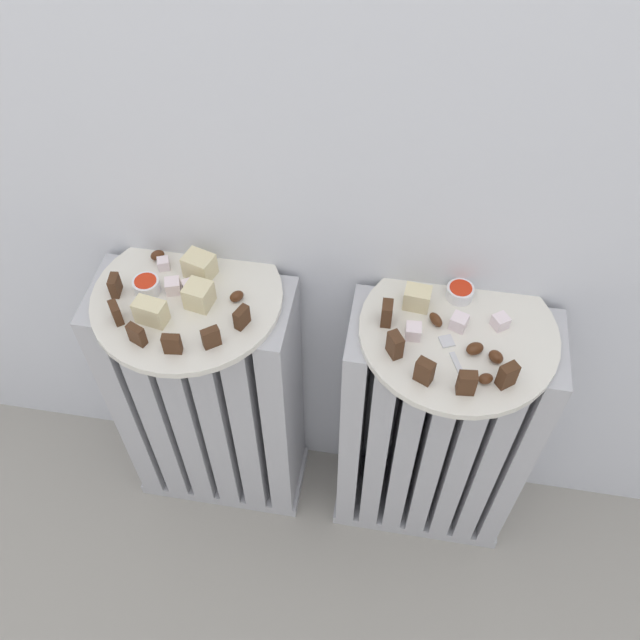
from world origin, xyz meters
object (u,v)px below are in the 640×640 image
plate_right (458,332)px  jam_bowl_left (147,285)px  radiator_right (432,435)px  radiator_left (211,403)px  jam_bowl_right (460,292)px  fork (453,355)px  plate_left (187,297)px

plate_right → jam_bowl_left: jam_bowl_left is taller
radiator_right → radiator_left: bearing=-180.0°
radiator_left → jam_bowl_right: size_ratio=14.06×
jam_bowl_left → fork: 0.50m
jam_bowl_right → plate_left: bearing=-171.0°
plate_left → fork: size_ratio=3.40×
radiator_left → plate_left: (0.00, 0.00, 0.32)m
radiator_left → jam_bowl_left: 0.34m
fork → plate_right: bearing=82.0°
radiator_left → jam_bowl_left: bearing=-178.4°
fork → jam_bowl_right: bearing=87.8°
radiator_left → plate_left: plate_left is taller
radiator_right → plate_left: bearing=-180.0°
radiator_left → radiator_right: same height
radiator_right → jam_bowl_right: size_ratio=14.06×
jam_bowl_left → radiator_left: bearing=1.6°
plate_left → jam_bowl_right: 0.44m
plate_left → jam_bowl_right: (0.43, 0.07, 0.02)m
radiator_left → plate_left: 0.32m
plate_left → fork: fork is taller
plate_right → fork: 0.05m
jam_bowl_right → fork: bearing=-92.2°
radiator_left → fork: 0.54m
plate_left → plate_right: same height
radiator_left → jam_bowl_right: 0.55m
radiator_left → plate_right: plate_right is taller
jam_bowl_left → jam_bowl_right: (0.50, 0.07, -0.00)m
plate_left → plate_right: bearing=0.0°
radiator_right → jam_bowl_right: bearing=92.3°
jam_bowl_left → fork: (0.49, -0.05, -0.01)m
plate_left → jam_bowl_left: 0.07m
jam_bowl_left → fork: bearing=-5.8°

